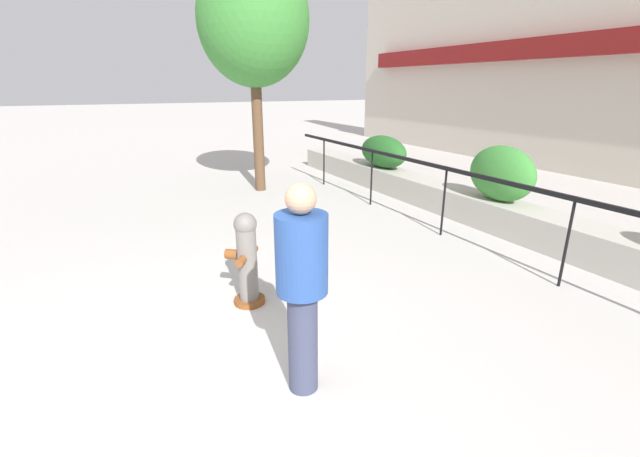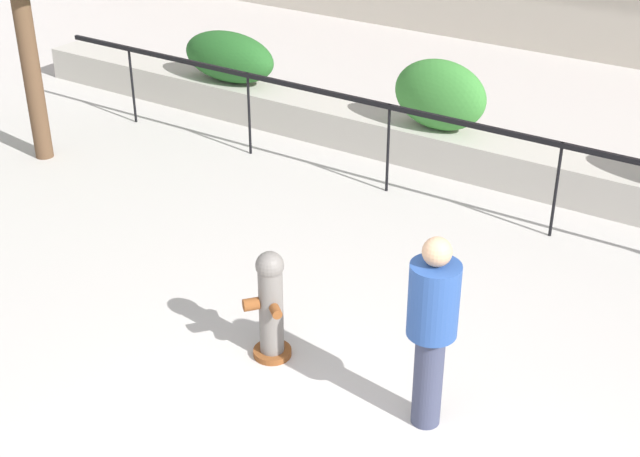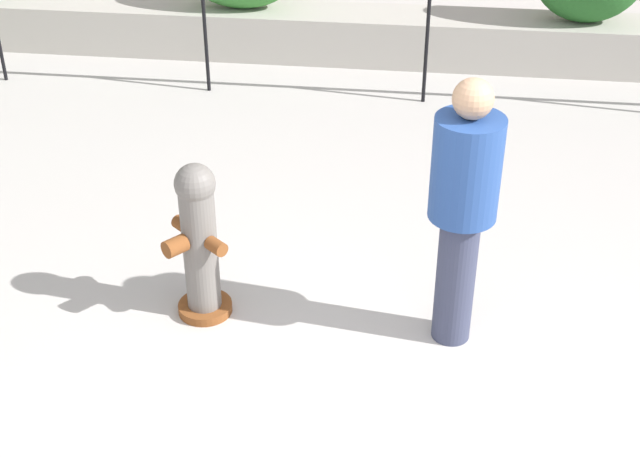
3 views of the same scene
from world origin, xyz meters
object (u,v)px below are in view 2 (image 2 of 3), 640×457
Objects in this scene: hedge_bush_0 at (229,57)px; hedge_bush_1 at (440,95)px; pedestrian at (432,322)px; fire_hydrant at (270,304)px.

hedge_bush_1 is at bearing 0.00° from hedge_bush_0.
hedge_bush_0 is 7.46m from pedestrian.
hedge_bush_0 is at bearing 140.61° from pedestrian.
pedestrian is (5.76, -4.73, 0.11)m from hedge_bush_0.
hedge_bush_0 is 0.91× the size of pedestrian.
pedestrian is at bearing -39.39° from hedge_bush_0.
hedge_bush_1 is at bearing 98.39° from fire_hydrant.
hedge_bush_0 is 1.45× the size of fire_hydrant.
hedge_bush_0 is 6.28m from fire_hydrant.
hedge_bush_0 is 1.23× the size of hedge_bush_1.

